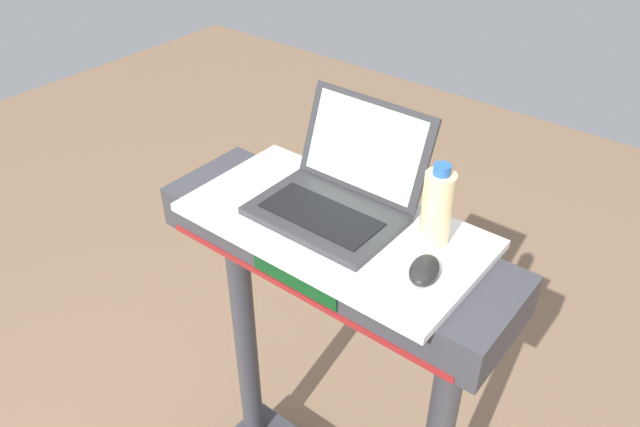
# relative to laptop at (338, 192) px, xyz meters

# --- Properties ---
(desk_board) EXTENTS (0.70, 0.37, 0.02)m
(desk_board) POSITION_rel_laptop_xyz_m (0.02, -0.05, -0.06)
(desk_board) COLOR white
(desk_board) RESTS_ON treadmill_base
(laptop) EXTENTS (0.34, 0.31, 0.23)m
(laptop) POSITION_rel_laptop_xyz_m (0.00, 0.00, 0.00)
(laptop) COLOR #2D2D30
(laptop) RESTS_ON desk_board
(computer_mouse) EXTENTS (0.08, 0.11, 0.03)m
(computer_mouse) POSITION_rel_laptop_xyz_m (0.28, -0.09, -0.03)
(computer_mouse) COLOR black
(computer_mouse) RESTS_ON desk_board
(water_bottle) EXTENTS (0.07, 0.07, 0.19)m
(water_bottle) POSITION_rel_laptop_xyz_m (0.24, 0.03, 0.04)
(water_bottle) COLOR beige
(water_bottle) RESTS_ON desk_board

